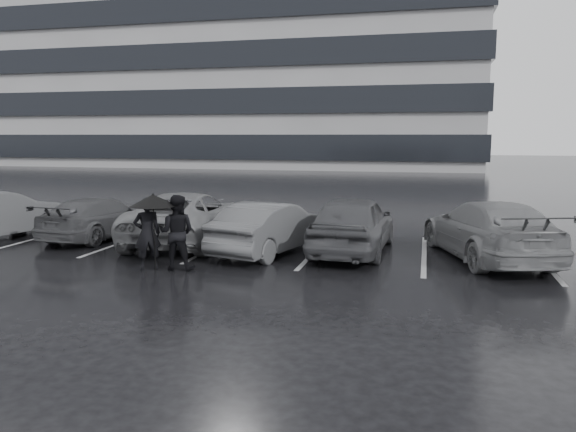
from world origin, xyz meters
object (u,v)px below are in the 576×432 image
(pedestrian_left, at_px, (147,234))
(pedestrian_right, at_px, (177,232))
(car_west_a, at_px, (270,227))
(car_west_b, at_px, (186,217))
(car_main, at_px, (353,224))
(car_west_c, at_px, (100,218))
(car_east, at_px, (489,230))

(pedestrian_left, xyz_separation_m, pedestrian_right, (0.65, 0.15, 0.03))
(car_west_a, height_order, pedestrian_left, pedestrian_left)
(pedestrian_left, bearing_deg, pedestrian_right, 157.46)
(car_west_b, bearing_deg, pedestrian_right, 104.03)
(car_main, xyz_separation_m, car_west_c, (-7.57, 0.28, -0.15))
(car_west_c, xyz_separation_m, pedestrian_left, (3.28, -3.25, 0.22))
(car_west_b, height_order, car_west_c, car_west_b)
(car_main, bearing_deg, car_west_a, 16.71)
(car_west_c, bearing_deg, car_west_b, -174.71)
(car_west_b, relative_size, pedestrian_left, 3.14)
(car_west_b, relative_size, pedestrian_right, 3.04)
(car_west_c, xyz_separation_m, pedestrian_right, (3.93, -3.10, 0.25))
(car_east, relative_size, pedestrian_right, 2.93)
(car_main, height_order, car_west_b, car_main)
(car_west_b, xyz_separation_m, car_east, (8.14, -0.23, 0.00))
(car_east, xyz_separation_m, pedestrian_right, (-7.00, -2.87, 0.13))
(car_west_b, bearing_deg, car_main, 170.38)
(car_west_a, relative_size, car_east, 0.81)
(car_west_a, height_order, pedestrian_right, pedestrian_right)
(car_west_a, relative_size, pedestrian_right, 2.36)
(car_west_a, xyz_separation_m, pedestrian_left, (-2.21, -2.44, 0.16))
(car_main, height_order, car_west_a, car_main)
(car_west_c, relative_size, pedestrian_right, 2.44)
(car_west_b, height_order, pedestrian_left, pedestrian_left)
(car_main, bearing_deg, pedestrian_left, 37.20)
(pedestrian_right, bearing_deg, car_west_c, -44.56)
(car_east, relative_size, pedestrian_left, 3.03)
(car_west_c, bearing_deg, car_main, -176.82)
(car_west_b, distance_m, car_west_c, 2.79)
(car_main, bearing_deg, car_west_c, 0.38)
(car_west_c, bearing_deg, pedestrian_left, 140.58)
(car_east, bearing_deg, pedestrian_left, 4.05)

